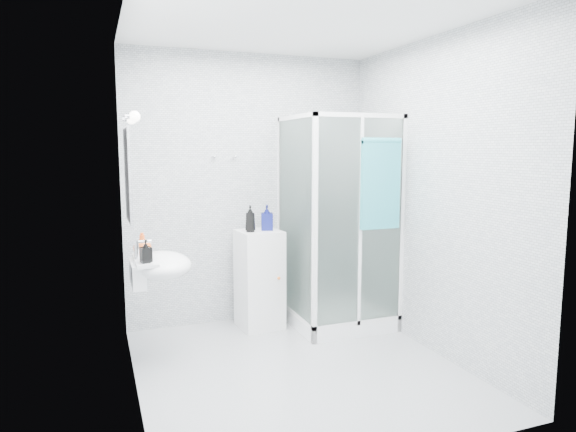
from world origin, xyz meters
name	(u,v)px	position (x,y,z in m)	size (l,w,h in m)	color
room	(298,202)	(0.00, 0.00, 1.30)	(2.40, 2.60, 2.60)	silver
shower_enclosure	(333,281)	(0.67, 0.77, 0.45)	(0.90, 0.95, 2.00)	white
wall_basin	(158,266)	(-0.99, 0.45, 0.80)	(0.46, 0.56, 0.35)	white
mirror	(127,175)	(-1.19, 0.45, 1.50)	(0.02, 0.60, 0.70)	white
vanity_lights	(132,118)	(-1.14, 0.45, 1.92)	(0.10, 0.40, 0.08)	silver
wall_hooks	(225,157)	(-0.25, 1.26, 1.62)	(0.23, 0.06, 0.03)	silver
storage_cabinet	(260,279)	(0.01, 1.01, 0.47)	(0.42, 0.43, 0.93)	white
hand_towel	(381,182)	(0.92, 0.36, 1.41)	(0.37, 0.05, 0.80)	teal
shampoo_bottle_a	(250,219)	(-0.09, 0.97, 1.06)	(0.09, 0.10, 0.25)	black
shampoo_bottle_b	(267,218)	(0.09, 1.01, 1.05)	(0.11, 0.11, 0.24)	#0F145A
soap_dispenser_orange	(142,244)	(-1.09, 0.58, 0.95)	(0.14, 0.14, 0.18)	orange
soap_dispenser_black	(146,251)	(-1.09, 0.30, 0.95)	(0.08, 0.08, 0.17)	black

